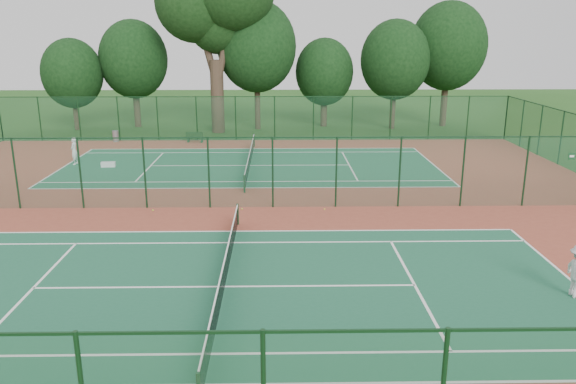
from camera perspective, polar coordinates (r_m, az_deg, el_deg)
The scene contains 17 objects.
ground at distance 27.59m, azimuth -4.74°, elevation -1.56°, with size 120.00×120.00×0.00m, color #204B17.
red_pad at distance 27.59m, azimuth -4.74°, elevation -1.55°, with size 40.00×36.00×0.01m, color brown.
court_near at distance 19.21m, azimuth -6.41°, elevation -9.54°, with size 23.77×10.97×0.01m, color #1B583C.
court_far at distance 36.27m, azimuth -3.86°, elevation 2.71°, with size 23.77×10.97×0.01m, color #1C5B3A.
fence_north at distance 44.79m, azimuth -3.36°, elevation 7.49°, with size 40.00×0.09×3.50m.
fence_divider at distance 27.12m, azimuth -4.82°, elevation 1.99°, with size 40.00×0.09×3.50m.
tennis_net_near at distance 18.99m, azimuth -6.46°, elevation -8.10°, with size 0.10×12.90×0.97m.
tennis_net_far at distance 36.15m, azimuth -3.87°, elevation 3.52°, with size 0.10×12.90×0.97m.
player_far at distance 38.87m, azimuth -20.90°, elevation 3.92°, with size 0.65×0.42×1.77m, color white.
trash_bin at distance 46.36m, azimuth -17.11°, elevation 5.45°, with size 0.48×0.48×0.86m, color slate.
bench at distance 44.47m, azimuth -9.45°, elevation 5.53°, with size 1.42×0.62×0.84m.
kit_bag at distance 37.53m, azimuth -17.79°, elevation 2.68°, with size 0.88×0.33×0.33m, color silver.
stray_ball_a at distance 27.19m, azimuth -4.70°, elevation -1.72°, with size 0.07×0.07×0.07m, color #B3D130.
stray_ball_b at distance 27.13m, azimuth 3.74°, elevation -1.74°, with size 0.07×0.07×0.07m, color yellow.
stray_ball_c at distance 27.67m, azimuth -13.56°, elevation -1.81°, with size 0.07×0.07×0.07m, color #B4D631.
big_tree at distance 48.66m, azimuth -7.35°, elevation 18.63°, with size 9.86×7.21×15.14m.
evergreen_row at distance 51.21m, azimuth -2.49°, elevation 6.56°, with size 39.00×5.00×12.00m, color black, non-canonical shape.
Camera 1 is at (1.81, -26.28, 8.20)m, focal length 35.00 mm.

